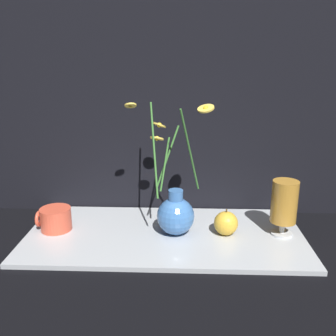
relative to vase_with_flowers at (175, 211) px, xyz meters
name	(u,v)px	position (x,y,z in m)	size (l,w,h in m)	color
ground_plane	(165,237)	(-0.03, 0.00, -0.07)	(6.00, 6.00, 0.00)	black
shelf	(165,235)	(-0.03, 0.00, -0.07)	(0.74, 0.35, 0.01)	#B2B7BC
backdrop_wall	(168,26)	(-0.03, 0.19, 0.48)	(1.24, 0.02, 1.10)	black
vase_with_flowers	(175,211)	(0.00, 0.00, 0.00)	(0.22, 0.16, 0.35)	#3F72B7
yellow_mug	(55,219)	(-0.33, 0.01, -0.03)	(0.09, 0.08, 0.06)	#DB5138
tea_glass	(284,203)	(0.28, 0.00, 0.03)	(0.07, 0.07, 0.15)	silver
orange_fruit	(226,223)	(0.13, 0.00, -0.03)	(0.06, 0.06, 0.07)	gold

